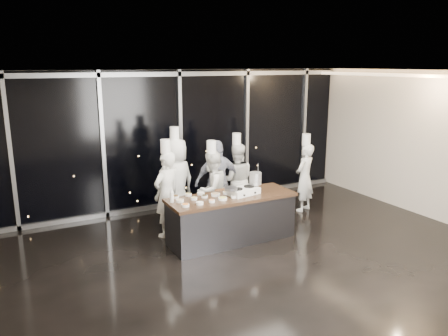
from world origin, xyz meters
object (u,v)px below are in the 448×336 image
(guest, at_px, (218,181))
(chef_right, at_px, (236,179))
(chef_side, at_px, (305,177))
(stove, at_px, (243,191))
(chef_center, at_px, (212,189))
(stock_pot, at_px, (255,178))
(demo_counter, at_px, (231,218))
(chef_left, at_px, (176,181))
(frying_pan, at_px, (230,189))
(chef_far_left, at_px, (167,193))

(guest, height_order, chef_right, chef_right)
(chef_right, bearing_deg, chef_side, -173.87)
(guest, bearing_deg, stove, 92.02)
(chef_center, bearing_deg, stock_pot, 102.15)
(demo_counter, height_order, stock_pot, stock_pot)
(demo_counter, bearing_deg, chef_center, 90.70)
(stock_pot, height_order, chef_left, chef_left)
(stove, height_order, guest, guest)
(stove, distance_m, chef_left, 1.58)
(demo_counter, bearing_deg, chef_right, 57.13)
(stock_pot, distance_m, guest, 1.13)
(demo_counter, bearing_deg, chef_left, 114.52)
(demo_counter, bearing_deg, frying_pan, -136.44)
(stock_pot, bearing_deg, chef_right, 78.35)
(chef_right, bearing_deg, stock_pot, 101.00)
(stock_pot, relative_size, chef_far_left, 0.12)
(stove, bearing_deg, chef_center, 96.75)
(chef_far_left, height_order, guest, chef_far_left)
(frying_pan, distance_m, chef_left, 1.48)
(stove, distance_m, chef_right, 1.38)
(guest, xyz_separation_m, chef_right, (0.52, 0.13, -0.06))
(stock_pot, bearing_deg, demo_counter, -174.44)
(frying_pan, bearing_deg, chef_right, 45.95)
(stove, height_order, chef_right, chef_right)
(frying_pan, xyz_separation_m, chef_side, (2.40, 0.84, -0.25))
(demo_counter, xyz_separation_m, frying_pan, (-0.06, -0.06, 0.61))
(demo_counter, relative_size, frying_pan, 5.19)
(chef_right, bearing_deg, chef_center, 49.89)
(stock_pot, bearing_deg, chef_center, 126.42)
(frying_pan, relative_size, stock_pot, 2.00)
(stock_pot, relative_size, chef_side, 0.13)
(stock_pot, relative_size, chef_right, 0.13)
(chef_left, bearing_deg, chef_right, 161.41)
(stock_pot, bearing_deg, chef_side, 22.35)
(chef_left, bearing_deg, stock_pot, 116.99)
(stove, relative_size, chef_center, 0.35)
(demo_counter, relative_size, stove, 3.83)
(stove, xyz_separation_m, frying_pan, (-0.31, -0.04, 0.10))
(stove, relative_size, chef_side, 0.36)
(stove, distance_m, chef_far_left, 1.49)
(chef_side, bearing_deg, demo_counter, -5.44)
(stove, xyz_separation_m, chef_far_left, (-1.24, 0.84, -0.09))
(chef_center, bearing_deg, chef_side, 154.82)
(chef_right, bearing_deg, guest, 36.57)
(stove, xyz_separation_m, stock_pot, (0.31, 0.07, 0.19))
(chef_far_left, bearing_deg, demo_counter, 115.19)
(stove, relative_size, chef_far_left, 0.33)
(chef_far_left, relative_size, chef_side, 1.07)
(frying_pan, height_order, chef_center, chef_center)
(guest, distance_m, chef_side, 2.09)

